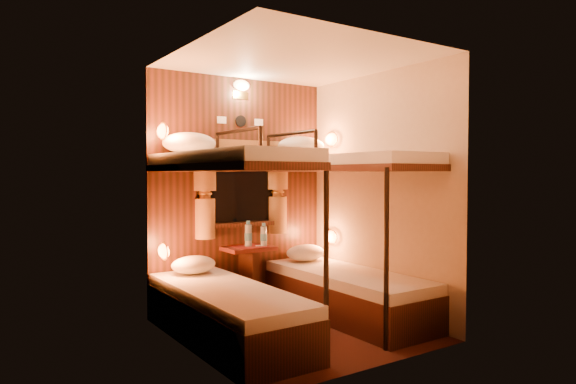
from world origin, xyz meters
TOP-DOWN VIEW (x-y plane):
  - floor at (0.00, 0.00)m, footprint 2.10×2.10m
  - ceiling at (0.00, 0.00)m, footprint 2.10×2.10m
  - wall_back at (0.00, 1.05)m, footprint 2.40×0.00m
  - wall_front at (0.00, -1.05)m, footprint 2.40×0.00m
  - wall_left at (-1.00, 0.00)m, footprint 0.00×2.40m
  - wall_right at (1.00, 0.00)m, footprint 0.00×2.40m
  - back_panel at (0.00, 1.04)m, footprint 2.00×0.03m
  - bunk_left at (-0.65, 0.07)m, footprint 0.72×1.90m
  - bunk_right at (0.65, 0.07)m, footprint 0.72×1.90m
  - window at (0.00, 1.00)m, footprint 1.00×0.12m
  - curtains at (0.00, 0.97)m, footprint 1.10×0.22m
  - back_fixtures at (0.00, 1.00)m, footprint 0.54×0.09m
  - reading_lamps at (-0.00, 0.70)m, footprint 2.00×0.20m
  - table at (0.00, 0.85)m, footprint 0.50×0.34m
  - bottle_left at (-0.00, 0.85)m, footprint 0.08×0.08m
  - bottle_right at (0.15, 0.80)m, footprint 0.07×0.07m
  - sachet_a at (0.11, 0.81)m, footprint 0.11×0.09m
  - sachet_b at (0.02, 0.92)m, footprint 0.08×0.07m
  - pillow_lower_left at (-0.65, 0.75)m, footprint 0.43×0.31m
  - pillow_lower_right at (0.65, 0.76)m, footprint 0.45×0.32m
  - pillow_upper_left at (-0.65, 0.83)m, footprint 0.52×0.37m
  - pillow_upper_right at (0.65, 0.83)m, footprint 0.56×0.40m

SIDE VIEW (x-z plane):
  - floor at x=0.00m, z-range 0.00..0.00m
  - table at x=0.00m, z-range 0.09..0.74m
  - pillow_lower_left at x=-0.65m, z-range 0.46..0.62m
  - pillow_lower_right at x=0.65m, z-range 0.46..0.63m
  - bunk_left at x=-0.65m, z-range -0.35..1.47m
  - bunk_right at x=0.65m, z-range -0.35..1.47m
  - sachet_b at x=0.02m, z-range 0.65..0.66m
  - sachet_a at x=0.11m, z-range 0.65..0.66m
  - bottle_right at x=0.15m, z-range 0.63..0.87m
  - bottle_left at x=0.00m, z-range 0.63..0.90m
  - window at x=0.00m, z-range 0.79..1.58m
  - wall_back at x=0.00m, z-range 0.00..2.40m
  - wall_front at x=0.00m, z-range 0.00..2.40m
  - wall_left at x=-1.00m, z-range 0.00..2.40m
  - wall_right at x=1.00m, z-range 0.00..2.40m
  - back_panel at x=0.00m, z-range 0.00..2.40m
  - reading_lamps at x=0.00m, z-range 0.62..1.86m
  - curtains at x=0.00m, z-range 0.76..1.76m
  - pillow_upper_left at x=-0.65m, z-range 1.59..1.79m
  - pillow_upper_right at x=0.65m, z-range 1.59..1.81m
  - back_fixtures at x=0.00m, z-range 2.00..2.49m
  - ceiling at x=0.00m, z-range 2.40..2.40m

